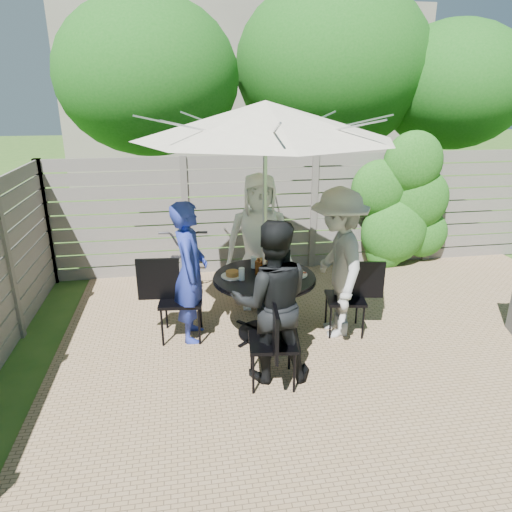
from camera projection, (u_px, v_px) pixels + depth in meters
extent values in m
plane|color=#2D541A|center=(390.00, 368.00, 4.74)|extent=(60.00, 60.00, 0.00)
cube|color=#967957|center=(371.00, 343.00, 5.20)|extent=(7.00, 6.00, 0.02)
cube|color=gray|center=(313.00, 212.00, 7.22)|extent=(8.00, 0.10, 1.85)
ellipsoid|color=#1A5613|center=(400.00, 212.00, 7.30)|extent=(1.20, 0.70, 1.80)
cube|color=gray|center=(239.00, 100.00, 15.05)|extent=(10.00, 6.00, 5.00)
ellipsoid|color=#165513|center=(149.00, 77.00, 8.00)|extent=(3.20, 3.20, 2.72)
ellipsoid|color=#165513|center=(332.00, 67.00, 8.93)|extent=(3.80, 3.80, 3.23)
ellipsoid|color=#165513|center=(452.00, 86.00, 8.74)|extent=(2.80, 2.80, 2.38)
cylinder|color=black|center=(264.00, 277.00, 5.16)|extent=(1.26, 1.26, 0.03)
cylinder|color=black|center=(264.00, 306.00, 5.28)|extent=(0.08, 0.08, 0.74)
cylinder|color=black|center=(264.00, 333.00, 5.40)|extent=(0.61, 0.61, 0.04)
cylinder|color=silver|center=(265.00, 234.00, 4.99)|extent=(0.05, 0.05, 2.50)
cone|color=beige|center=(265.00, 120.00, 4.58)|extent=(2.97, 2.97, 0.38)
cube|color=black|center=(258.00, 271.00, 6.15)|extent=(0.42, 0.42, 0.03)
cube|color=black|center=(256.00, 250.00, 6.27)|extent=(0.03, 0.42, 0.43)
imported|color=white|center=(259.00, 242.00, 5.89)|extent=(0.92, 0.65, 1.78)
cube|color=black|center=(181.00, 300.00, 5.18)|extent=(0.52, 0.52, 0.04)
cube|color=black|center=(158.00, 279.00, 5.08)|extent=(0.48, 0.07, 0.49)
imported|color=#223196|center=(190.00, 273.00, 5.08)|extent=(0.45, 0.63, 1.63)
cube|color=black|center=(272.00, 342.00, 4.36)|extent=(0.49, 0.49, 0.04)
cube|color=black|center=(275.00, 331.00, 4.07)|extent=(0.08, 0.45, 0.46)
imported|color=black|center=(272.00, 302.00, 4.35)|extent=(0.85, 0.69, 1.63)
cube|color=black|center=(345.00, 298.00, 5.32)|extent=(0.50, 0.50, 0.03)
cube|color=black|center=(365.00, 280.00, 5.23)|extent=(0.43, 0.11, 0.44)
imported|color=#A1A19C|center=(337.00, 264.00, 5.16)|extent=(0.76, 1.19, 1.75)
cylinder|color=white|center=(262.00, 264.00, 5.49)|extent=(0.26, 0.26, 0.01)
cylinder|color=#AD6A33|center=(262.00, 261.00, 5.48)|extent=(0.15, 0.15, 0.05)
cylinder|color=white|center=(232.00, 276.00, 5.13)|extent=(0.26, 0.26, 0.01)
cylinder|color=#AD6A33|center=(232.00, 273.00, 5.12)|extent=(0.15, 0.15, 0.05)
cylinder|color=white|center=(267.00, 288.00, 4.81)|extent=(0.26, 0.26, 0.01)
cylinder|color=#AD6A33|center=(267.00, 285.00, 4.80)|extent=(0.15, 0.15, 0.05)
cylinder|color=white|center=(296.00, 274.00, 5.17)|extent=(0.26, 0.26, 0.01)
cylinder|color=#AD6A33|center=(296.00, 272.00, 5.16)|extent=(0.15, 0.15, 0.05)
cylinder|color=white|center=(283.00, 285.00, 4.88)|extent=(0.24, 0.24, 0.01)
cylinder|color=#AD6A33|center=(283.00, 282.00, 4.87)|extent=(0.14, 0.14, 0.05)
cylinder|color=silver|center=(254.00, 262.00, 5.37)|extent=(0.07, 0.07, 0.14)
cylinder|color=silver|center=(242.00, 274.00, 5.02)|extent=(0.07, 0.07, 0.14)
cylinder|color=silver|center=(276.00, 279.00, 4.89)|extent=(0.07, 0.07, 0.14)
cylinder|color=#59280C|center=(259.00, 268.00, 5.17)|extent=(0.09, 0.09, 0.16)
cylinder|color=#C6B293|center=(271.00, 264.00, 5.35)|extent=(0.08, 0.08, 0.12)
imported|color=#333338|center=(187.00, 253.00, 6.68)|extent=(0.79, 1.90, 0.97)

